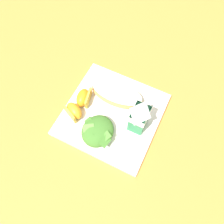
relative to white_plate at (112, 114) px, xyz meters
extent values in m
plane|color=#C67A33|center=(0.00, 0.00, -0.01)|extent=(3.00, 3.00, 0.00)
cube|color=white|center=(0.00, 0.00, 0.00)|extent=(0.28, 0.28, 0.02)
ellipsoid|color=tan|center=(-0.06, -0.01, 0.02)|extent=(0.08, 0.17, 0.03)
ellipsoid|color=#B22D19|center=(-0.06, -0.01, 0.03)|extent=(0.07, 0.16, 0.01)
ellipsoid|color=beige|center=(-0.06, -0.01, 0.04)|extent=(0.08, 0.16, 0.01)
ellipsoid|color=#3D7028|center=(0.08, -0.01, 0.03)|extent=(0.10, 0.09, 0.04)
cube|color=#3D7028|center=(0.07, 0.00, 0.03)|extent=(0.04, 0.04, 0.02)
cube|color=#3D7028|center=(0.10, 0.03, 0.04)|extent=(0.04, 0.03, 0.01)
cube|color=#5B8E3D|center=(0.08, -0.03, 0.04)|extent=(0.03, 0.04, 0.01)
cube|color=#4C8433|center=(0.06, 0.01, 0.03)|extent=(0.03, 0.02, 0.01)
cube|color=#3D7028|center=(0.07, -0.04, 0.04)|extent=(0.04, 0.04, 0.01)
cube|color=#4C8433|center=(0.09, 0.02, 0.04)|extent=(0.04, 0.03, 0.02)
cube|color=#3D7028|center=(0.08, -0.02, 0.04)|extent=(0.04, 0.04, 0.01)
cube|color=#2D8451|center=(0.00, 0.08, 0.05)|extent=(0.06, 0.04, 0.09)
cube|color=white|center=(0.00, 0.08, 0.08)|extent=(0.06, 0.05, 0.03)
pyramid|color=white|center=(0.00, 0.08, 0.11)|extent=(0.06, 0.04, 0.02)
ellipsoid|color=orange|center=(0.00, -0.10, 0.03)|extent=(0.07, 0.05, 0.04)
cube|color=gold|center=(-0.01, -0.08, 0.03)|extent=(0.06, 0.02, 0.03)
ellipsoid|color=orange|center=(0.05, -0.10, 0.03)|extent=(0.06, 0.07, 0.04)
cube|color=gold|center=(0.06, -0.11, 0.03)|extent=(0.03, 0.05, 0.03)
camera|label=1|loc=(0.26, 0.13, 0.63)|focal=36.37mm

